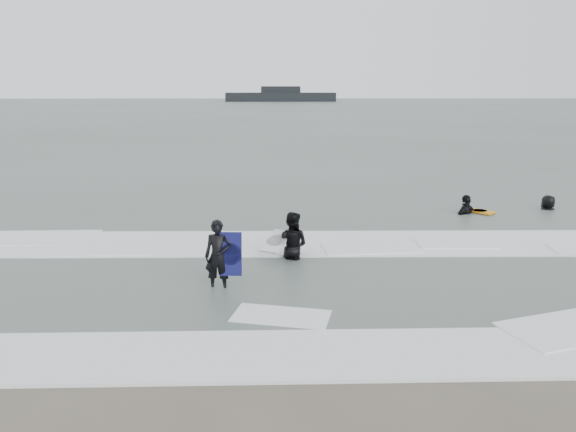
{
  "coord_description": "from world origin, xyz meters",
  "views": [
    {
      "loc": [
        -0.14,
        -9.21,
        4.47
      ],
      "look_at": [
        0.0,
        5.0,
        1.1
      ],
      "focal_mm": 35.0,
      "sensor_mm": 36.0,
      "label": 1
    }
  ],
  "objects_px": {
    "surfer_centre": "(219,290)",
    "surfer_right_near": "(466,215)",
    "surfer_wading": "(292,259)",
    "vessel_horizon": "(281,96)",
    "surfer_right_far": "(547,211)"
  },
  "relations": [
    {
      "from": "surfer_centre",
      "to": "surfer_right_near",
      "type": "bearing_deg",
      "value": 47.87
    },
    {
      "from": "surfer_wading",
      "to": "vessel_horizon",
      "type": "distance_m",
      "value": 128.44
    },
    {
      "from": "surfer_right_near",
      "to": "surfer_right_far",
      "type": "height_order",
      "value": "surfer_right_near"
    },
    {
      "from": "vessel_horizon",
      "to": "surfer_wading",
      "type": "bearing_deg",
      "value": -89.74
    },
    {
      "from": "surfer_wading",
      "to": "vessel_horizon",
      "type": "relative_size",
      "value": 0.07
    },
    {
      "from": "surfer_centre",
      "to": "surfer_wading",
      "type": "xyz_separation_m",
      "value": [
        1.65,
        2.23,
        0.0
      ]
    },
    {
      "from": "surfer_wading",
      "to": "surfer_right_near",
      "type": "distance_m",
      "value": 7.95
    },
    {
      "from": "surfer_right_near",
      "to": "vessel_horizon",
      "type": "bearing_deg",
      "value": -121.03
    },
    {
      "from": "surfer_right_far",
      "to": "surfer_right_near",
      "type": "bearing_deg",
      "value": -4.89
    },
    {
      "from": "surfer_wading",
      "to": "surfer_right_far",
      "type": "distance_m",
      "value": 10.85
    },
    {
      "from": "surfer_wading",
      "to": "surfer_right_near",
      "type": "xyz_separation_m",
      "value": [
        6.17,
        5.01,
        0.0
      ]
    },
    {
      "from": "surfer_wading",
      "to": "surfer_right_near",
      "type": "bearing_deg",
      "value": -122.01
    },
    {
      "from": "surfer_wading",
      "to": "surfer_right_near",
      "type": "relative_size",
      "value": 0.98
    },
    {
      "from": "surfer_right_near",
      "to": "vessel_horizon",
      "type": "distance_m",
      "value": 123.61
    },
    {
      "from": "surfer_centre",
      "to": "surfer_right_far",
      "type": "relative_size",
      "value": 0.94
    }
  ]
}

